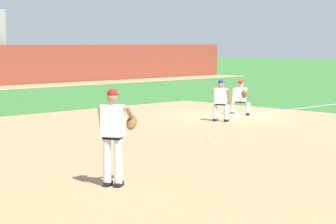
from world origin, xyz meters
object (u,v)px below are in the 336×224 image
object	(u,v)px
first_base_bag	(234,116)
first_baseman	(241,96)
baserunner	(221,99)
baseball	(209,138)
pitcher	(114,131)

from	to	relation	value
first_base_bag	first_baseman	distance (m)	0.91
baserunner	first_baseman	bearing A→B (deg)	20.65
baseball	baserunner	distance (m)	4.29
pitcher	baserunner	xyz separation A→B (m)	(9.30, 5.37, -0.27)
first_baseman	baserunner	world-z (taller)	baserunner
first_base_bag	first_baseman	bearing A→B (deg)	15.41
pitcher	first_baseman	world-z (taller)	pitcher
first_base_bag	baseball	size ratio (longest dim) A/B	5.14
baseball	pitcher	size ratio (longest dim) A/B	0.04
first_baseman	baserunner	distance (m)	2.16
first_baseman	baserunner	bearing A→B (deg)	-159.35
baseball	pitcher	world-z (taller)	pitcher
baseball	first_base_bag	bearing A→B (deg)	32.52
pitcher	baserunner	world-z (taller)	pitcher
baserunner	first_base_bag	bearing A→B (deg)	22.63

